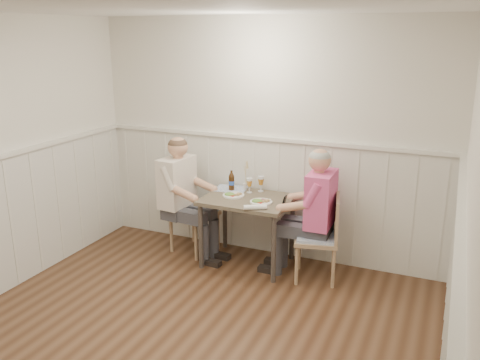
{
  "coord_description": "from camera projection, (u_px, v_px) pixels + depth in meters",
  "views": [
    {
      "loc": [
        1.88,
        -2.85,
        2.43
      ],
      "look_at": [
        -0.06,
        1.64,
        1.0
      ],
      "focal_mm": 38.0,
      "sensor_mm": 36.0,
      "label": 1
    }
  ],
  "objects": [
    {
      "name": "chair_right",
      "position": [
        322.0,
        235.0,
        5.07
      ],
      "size": [
        0.5,
        0.5,
        0.89
      ],
      "color": "#A47F53",
      "rests_on": "ground"
    },
    {
      "name": "diner_cream",
      "position": [
        181.0,
        205.0,
        5.64
      ],
      "size": [
        0.67,
        0.46,
        1.37
      ],
      "color": "#3F3F47",
      "rests_on": "ground"
    },
    {
      "name": "beer_glass_b",
      "position": [
        249.0,
        183.0,
        5.49
      ],
      "size": [
        0.07,
        0.07,
        0.16
      ],
      "color": "silver",
      "rests_on": "dining_table"
    },
    {
      "name": "wainscot",
      "position": [
        202.0,
        245.0,
        4.32
      ],
      "size": [
        4.0,
        4.49,
        1.34
      ],
      "color": "silver",
      "rests_on": "ground"
    },
    {
      "name": "dining_table",
      "position": [
        247.0,
        207.0,
        5.37
      ],
      "size": [
        0.91,
        0.7,
        0.75
      ],
      "color": "brown",
      "rests_on": "ground"
    },
    {
      "name": "gingham_mat",
      "position": [
        231.0,
        189.0,
        5.64
      ],
      "size": [
        0.38,
        0.32,
        0.01
      ],
      "color": "#627EB5",
      "rests_on": "dining_table"
    },
    {
      "name": "beer_glass_a",
      "position": [
        261.0,
        181.0,
        5.53
      ],
      "size": [
        0.07,
        0.07,
        0.17
      ],
      "color": "silver",
      "rests_on": "dining_table"
    },
    {
      "name": "grass_vase",
      "position": [
        245.0,
        176.0,
        5.56
      ],
      "size": [
        0.04,
        0.04,
        0.35
      ],
      "color": "silver",
      "rests_on": "dining_table"
    },
    {
      "name": "chair_left",
      "position": [
        190.0,
        208.0,
        5.76
      ],
      "size": [
        0.53,
        0.53,
        0.93
      ],
      "color": "#A47F53",
      "rests_on": "ground"
    },
    {
      "name": "rolled_napkin",
      "position": [
        255.0,
        207.0,
        4.98
      ],
      "size": [
        0.22,
        0.15,
        0.05
      ],
      "color": "white",
      "rests_on": "dining_table"
    },
    {
      "name": "room_shell",
      "position": [
        153.0,
        170.0,
        3.48
      ],
      "size": [
        4.04,
        4.54,
        2.6
      ],
      "color": "silver",
      "rests_on": "ground"
    },
    {
      "name": "plate_man",
      "position": [
        260.0,
        201.0,
        5.18
      ],
      "size": [
        0.23,
        0.23,
        0.06
      ],
      "color": "white",
      "rests_on": "dining_table"
    },
    {
      "name": "man_in_pink",
      "position": [
        316.0,
        224.0,
        5.1
      ],
      "size": [
        0.64,
        0.44,
        1.37
      ],
      "color": "#3F3F47",
      "rests_on": "ground"
    },
    {
      "name": "ground_plane",
      "position": [
        163.0,
        360.0,
        3.91
      ],
      "size": [
        4.5,
        4.5,
        0.0
      ],
      "primitive_type": "plane",
      "color": "#442918"
    },
    {
      "name": "plate_diner",
      "position": [
        232.0,
        194.0,
        5.39
      ],
      "size": [
        0.23,
        0.23,
        0.06
      ],
      "color": "white",
      "rests_on": "dining_table"
    },
    {
      "name": "beer_bottle",
      "position": [
        231.0,
        182.0,
        5.57
      ],
      "size": [
        0.06,
        0.06,
        0.23
      ],
      "color": "#311B0A",
      "rests_on": "dining_table"
    }
  ]
}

